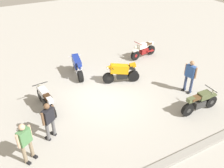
% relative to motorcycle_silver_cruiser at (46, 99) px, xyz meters
% --- Properties ---
extents(ground_plane, '(40.00, 40.00, 0.00)m').
position_rel_motorcycle_silver_cruiser_xyz_m(ground_plane, '(-2.73, 0.46, -0.52)').
color(ground_plane, '#ADAAA3').
extents(curb_edge, '(14.00, 0.30, 0.15)m').
position_rel_motorcycle_silver_cruiser_xyz_m(curb_edge, '(-2.73, 5.06, -0.45)').
color(curb_edge, gray).
rests_on(curb_edge, ground).
extents(motorcycle_silver_cruiser, '(0.70, 2.09, 1.09)m').
position_rel_motorcycle_silver_cruiser_xyz_m(motorcycle_silver_cruiser, '(0.00, 0.00, 0.00)').
color(motorcycle_silver_cruiser, black).
rests_on(motorcycle_silver_cruiser, ground).
extents(motorcycle_cream_vintage, '(1.95, 0.70, 1.07)m').
position_rel_motorcycle_silver_cruiser_xyz_m(motorcycle_cream_vintage, '(-6.90, -2.36, -0.03)').
color(motorcycle_cream_vintage, black).
rests_on(motorcycle_cream_vintage, ground).
extents(motorcycle_olive_vintage, '(1.95, 0.70, 1.07)m').
position_rel_motorcycle_silver_cruiser_xyz_m(motorcycle_olive_vintage, '(-5.89, 3.39, -0.03)').
color(motorcycle_olive_vintage, black).
rests_on(motorcycle_olive_vintage, ground).
extents(motorcycle_blue_sportbike, '(0.70, 1.95, 1.14)m').
position_rel_motorcycle_silver_cruiser_xyz_m(motorcycle_blue_sportbike, '(-2.37, -2.18, 0.07)').
color(motorcycle_blue_sportbike, black).
rests_on(motorcycle_blue_sportbike, ground).
extents(motorcycle_orange_sportbike, '(1.91, 0.91, 1.14)m').
position_rel_motorcycle_silver_cruiser_xyz_m(motorcycle_orange_sportbike, '(-4.10, -0.41, 0.07)').
color(motorcycle_orange_sportbike, black).
rests_on(motorcycle_orange_sportbike, ground).
extents(person_in_black_shirt, '(0.59, 0.48, 1.63)m').
position_rel_motorcycle_silver_cruiser_xyz_m(person_in_black_shirt, '(0.35, 1.88, 0.40)').
color(person_in_black_shirt, '#59595B').
rests_on(person_in_black_shirt, ground).
extents(person_in_green_shirt, '(0.58, 0.48, 1.61)m').
position_rel_motorcycle_silver_cruiser_xyz_m(person_in_green_shirt, '(1.36, 2.57, 0.39)').
color(person_in_green_shirt, gray).
rests_on(person_in_green_shirt, ground).
extents(person_in_blue_shirt, '(0.39, 0.66, 1.69)m').
position_rel_motorcycle_silver_cruiser_xyz_m(person_in_blue_shirt, '(-6.58, 1.95, 0.45)').
color(person_in_blue_shirt, '#384772').
rests_on(person_in_blue_shirt, ground).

